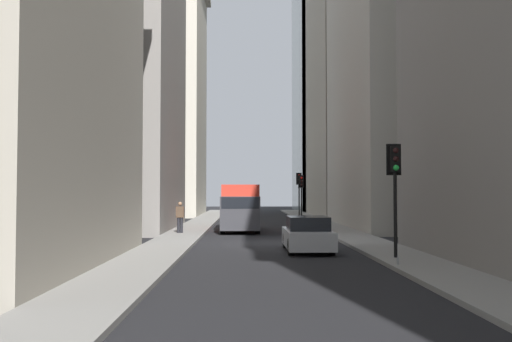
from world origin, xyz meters
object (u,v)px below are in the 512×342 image
Objects in this scene: traffic_light_foreground at (395,174)px; discarded_bottle at (398,261)px; traffic_light_far_junction at (299,184)px; pedestrian at (180,216)px; traffic_light_midblock at (301,187)px; delivery_truck at (241,207)px; sedan_silver at (307,235)px.

discarded_bottle is (-1.93, 0.46, -2.79)m from traffic_light_foreground.
pedestrian is at bearing 157.76° from traffic_light_far_junction.
delivery_truck is at bearing 160.17° from traffic_light_midblock.
delivery_truck is 18.83m from traffic_light_far_junction.
sedan_silver is (-11.72, -2.80, -0.80)m from delivery_truck.
traffic_light_midblock is (29.37, 0.32, -0.16)m from traffic_light_foreground.
sedan_silver reaches higher than discarded_bottle.
pedestrian is (-3.16, 3.33, -0.38)m from delivery_truck.
traffic_light_foreground is at bearing -159.95° from delivery_truck.
sedan_silver is 2.49× the size of pedestrian.
discarded_bottle is at bearing -148.80° from pedestrian.
sedan_silver is at bearing -144.38° from pedestrian.
traffic_light_foreground is (-15.04, -5.49, 1.58)m from delivery_truck.
traffic_light_midblock is at bearing -0.25° from discarded_bottle.
traffic_light_far_junction is (33.02, 0.17, 0.09)m from traffic_light_foreground.
delivery_truck is 1.64× the size of traffic_light_foreground.
traffic_light_far_junction reaches higher than delivery_truck.
delivery_truck is 1.73× the size of traffic_light_midblock.
delivery_truck is 16.09m from traffic_light_foreground.
pedestrian reaches higher than discarded_bottle.
traffic_light_midblock reaches higher than sedan_silver.
delivery_truck is 1.50× the size of sedan_silver.
traffic_light_far_junction is 22.94m from pedestrian.
delivery_truck is 12.08m from sedan_silver.
delivery_truck is at bearing 20.05° from traffic_light_foreground.
pedestrian is (8.56, 6.13, 0.42)m from sedan_silver.
traffic_light_foreground reaches higher than traffic_light_midblock.
traffic_light_far_junction reaches higher than discarded_bottle.
delivery_truck is 15.30m from traffic_light_midblock.
traffic_light_midblock is at bearing -5.19° from sedan_silver.
pedestrian is 16.16m from discarded_bottle.
discarded_bottle is (-5.25, -2.23, -0.42)m from sedan_silver.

